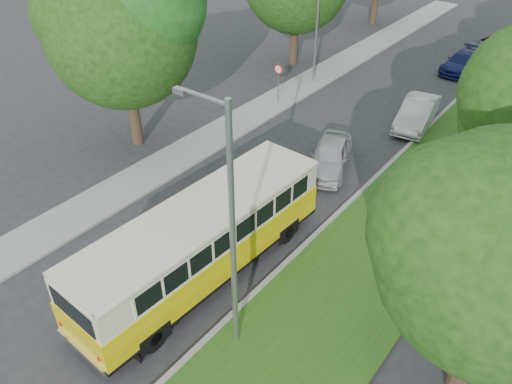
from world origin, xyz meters
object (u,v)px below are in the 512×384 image
Objects in this scene: lamppost_near at (230,229)px; car_white at (417,113)px; vintage_bus at (203,242)px; car_blue at (462,62)px; car_grey at (492,46)px; lamppost_far at (316,16)px; car_silver at (330,156)px.

lamppost_near is 1.81× the size of car_white.
car_white is at bearing 94.44° from lamppost_near.
car_blue is (0.55, 24.58, -0.85)m from vintage_bus.
car_grey is (-1.43, 30.58, -3.69)m from lamppost_near.
lamppost_near is at bearing -73.08° from car_grey.
car_white is 13.74m from car_grey.
car_white is at bearing -12.29° from lamppost_far.
lamppost_far reaches higher than car_white.
car_white reaches higher than car_silver.
car_silver reaches higher than car_grey.
car_white is at bearing 58.32° from car_silver.
lamppost_near is 1.65× the size of car_grey.
car_white reaches higher than car_blue.
car_silver is at bearing -89.60° from car_blue.
lamppost_near is at bearing -64.29° from lamppost_far.
vintage_bus is at bearing -69.59° from lamppost_far.
lamppost_near is 0.81× the size of vintage_bus.
car_white is (7.60, -1.66, -3.39)m from lamppost_far.
car_silver is 15.96m from car_blue.
car_white is 9.36m from car_blue.
lamppost_far is 1.75× the size of car_blue.
lamppost_far reaches higher than car_silver.
lamppost_near is at bearing -94.33° from car_white.
lamppost_far reaches higher than car_grey.
lamppost_far is (-8.91, 18.50, -0.25)m from lamppost_near.
lamppost_near is 30.84m from car_grey.
car_blue is at bearing 91.43° from vintage_bus.
vintage_bus reaches higher than car_grey.
car_silver is 0.86× the size of car_grey.
car_blue is at bearing 68.02° from car_silver.
vintage_bus reaches higher than car_blue.
car_grey is at bearing 58.27° from lamppost_far.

